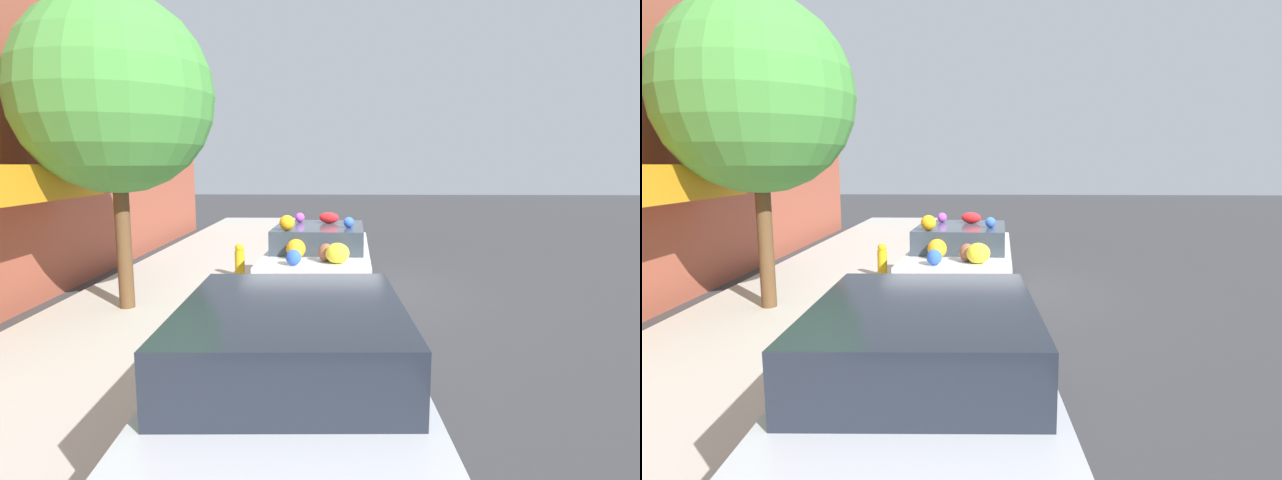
{
  "view_description": "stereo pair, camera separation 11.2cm",
  "coord_description": "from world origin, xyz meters",
  "views": [
    {
      "loc": [
        -9.43,
        -0.39,
        2.47
      ],
      "look_at": [
        0.0,
        -0.12,
        1.01
      ],
      "focal_mm": 28.0,
      "sensor_mm": 36.0,
      "label": 1
    },
    {
      "loc": [
        -9.43,
        -0.51,
        2.47
      ],
      "look_at": [
        0.0,
        -0.12,
        1.01
      ],
      "focal_mm": 28.0,
      "sensor_mm": 36.0,
      "label": 2
    }
  ],
  "objects": [
    {
      "name": "ground_plane",
      "position": [
        0.0,
        0.0,
        0.0
      ],
      "size": [
        60.0,
        60.0,
        0.0
      ],
      "primitive_type": "plane",
      "color": "#38383A"
    },
    {
      "name": "sidewalk_curb",
      "position": [
        0.0,
        2.7,
        0.06
      ],
      "size": [
        24.0,
        3.2,
        0.12
      ],
      "color": "#B2ADA3",
      "rests_on": "ground"
    },
    {
      "name": "building_facade",
      "position": [
        -0.17,
        4.91,
        2.62
      ],
      "size": [
        18.0,
        1.2,
        5.3
      ],
      "color": "#9E4C38",
      "rests_on": "ground"
    },
    {
      "name": "street_tree",
      "position": [
        -1.58,
        3.01,
        3.5
      ],
      "size": [
        3.05,
        3.05,
        4.92
      ],
      "color": "brown",
      "rests_on": "sidewalk_curb"
    },
    {
      "name": "fire_hydrant",
      "position": [
        0.72,
        1.58,
        0.46
      ],
      "size": [
        0.2,
        0.2,
        0.7
      ],
      "color": "gold",
      "rests_on": "sidewalk_curb"
    },
    {
      "name": "art_car",
      "position": [
        -0.05,
        -0.12,
        0.7
      ],
      "size": [
        4.18,
        2.0,
        1.57
      ],
      "rotation": [
        0.0,
        0.0,
        -0.04
      ],
      "color": "silver",
      "rests_on": "ground"
    },
    {
      "name": "parked_car_plain",
      "position": [
        -5.74,
        -0.08,
        0.76
      ],
      "size": [
        4.42,
        1.99,
        1.45
      ],
      "rotation": [
        0.0,
        0.0,
        0.03
      ],
      "color": "#B7BABF",
      "rests_on": "ground"
    }
  ]
}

